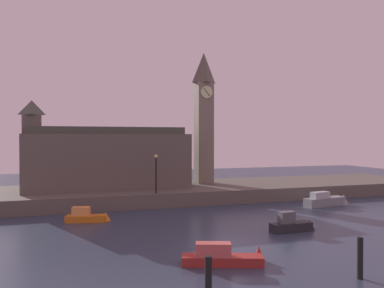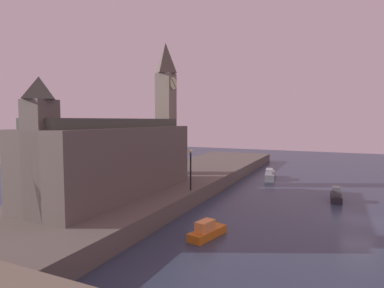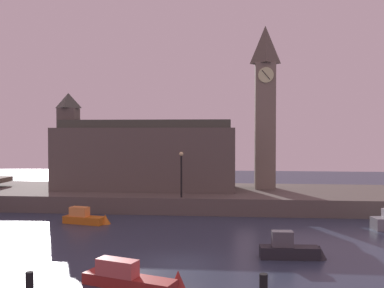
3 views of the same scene
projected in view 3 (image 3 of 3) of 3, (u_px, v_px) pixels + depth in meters
ground_plane at (180, 264)px, 24.24m from camera, size 120.00×120.00×0.00m
far_embankment at (204, 197)px, 44.12m from camera, size 70.00×12.00×1.50m
clock_tower at (265, 104)px, 44.96m from camera, size 2.21×2.26×16.48m
parliament_hall at (142, 155)px, 44.81m from camera, size 18.00×5.95×9.74m
streetlamp at (181, 169)px, 38.87m from camera, size 0.36×0.36×4.00m
boat_barge_dark at (293, 250)px, 25.33m from camera, size 3.84×1.15×1.60m
boat_dinghy_red at (137, 279)px, 20.54m from camera, size 5.25×2.51×1.58m
boat_patrol_orange at (88, 218)px, 35.03m from camera, size 4.03×1.88×1.41m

